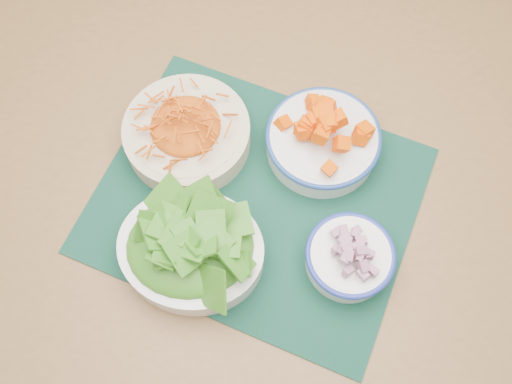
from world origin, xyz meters
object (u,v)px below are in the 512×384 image
(lettuce_bowl, at_px, (190,247))
(onion_bowl, at_px, (350,256))
(squash_bowl, at_px, (324,137))
(table, at_px, (252,183))
(placemat, at_px, (256,199))
(carrot_bowl, at_px, (186,130))

(lettuce_bowl, relative_size, onion_bowl, 1.66)
(squash_bowl, bearing_deg, lettuce_bowl, -137.73)
(table, relative_size, squash_bowl, 5.68)
(table, height_order, onion_bowl, onion_bowl)
(placemat, bearing_deg, table, 118.64)
(table, bearing_deg, carrot_bowl, 161.55)
(squash_bowl, bearing_deg, onion_bowl, -81.19)
(placemat, bearing_deg, onion_bowl, -14.40)
(placemat, relative_size, onion_bowl, 3.27)
(table, distance_m, onion_bowl, 0.29)
(placemat, relative_size, carrot_bowl, 1.90)
(squash_bowl, height_order, lettuce_bowl, lettuce_bowl)
(lettuce_bowl, bearing_deg, carrot_bowl, 106.22)
(onion_bowl, bearing_deg, table, 129.49)
(lettuce_bowl, bearing_deg, squash_bowl, 53.78)
(table, xyz_separation_m, lettuce_bowl, (-0.10, -0.18, 0.15))
(table, relative_size, carrot_bowl, 4.36)
(squash_bowl, relative_size, onion_bowl, 1.32)
(onion_bowl, bearing_deg, carrot_bowl, 140.05)
(placemat, bearing_deg, lettuce_bowl, -112.36)
(onion_bowl, bearing_deg, squash_bowl, 98.81)
(placemat, distance_m, carrot_bowl, 0.17)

